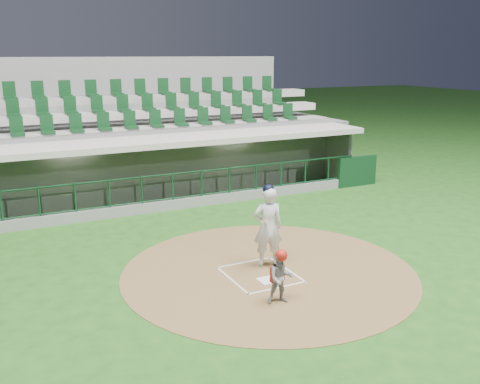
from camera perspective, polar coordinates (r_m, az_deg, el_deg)
The scene contains 8 objects.
ground at distance 13.33m, azimuth 1.51°, elevation -8.39°, with size 120.00×120.00×0.00m, color #1C4B15.
dirt_circle at distance 13.30m, azimuth 3.07°, elevation -8.43°, with size 7.20×7.20×0.01m, color brown.
home_plate at distance 12.76m, azimuth 3.00°, elevation -9.39°, with size 0.43×0.43×0.02m, color white.
batter_box_chalk at distance 13.08m, azimuth 2.13°, elevation -8.78°, with size 1.55×1.80×0.01m.
dugout_structure at distance 20.04m, azimuth -8.73°, elevation 2.19°, with size 16.40×3.70×3.00m.
seating_deck at distance 22.81m, azimuth -11.41°, elevation 4.75°, with size 17.00×6.72×5.15m.
batter at distance 13.29m, azimuth 2.99°, elevation -3.62°, with size 0.96×0.98×2.11m.
catcher at distance 11.51m, azimuth 4.36°, elevation -8.98°, with size 0.64×0.56×1.21m.
Camera 1 is at (-5.76, -10.84, 5.20)m, focal length 40.00 mm.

